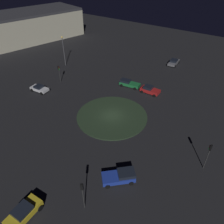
# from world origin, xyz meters

# --- Properties ---
(ground_plane) EXTENTS (119.68, 119.68, 0.00)m
(ground_plane) POSITION_xyz_m (0.00, 0.00, 0.00)
(ground_plane) COLOR black
(roundabout_island) EXTENTS (12.69, 12.69, 0.20)m
(roundabout_island) POSITION_xyz_m (0.00, 0.00, 0.10)
(roundabout_island) COLOR #263823
(roundabout_island) RESTS_ON ground_plane
(car_green) EXTENTS (4.62, 2.48, 1.41)m
(car_green) POSITION_xyz_m (-3.22, 11.03, 0.75)
(car_green) COLOR #1E7238
(car_green) RESTS_ON ground_plane
(car_yellow) EXTENTS (2.30, 4.13, 1.53)m
(car_yellow) POSITION_xyz_m (2.59, -20.60, 0.81)
(car_yellow) COLOR gold
(car_yellow) RESTS_ON ground_plane
(car_grey) EXTENTS (2.34, 4.54, 1.39)m
(car_grey) POSITION_xyz_m (0.39, 27.66, 0.74)
(car_grey) COLOR slate
(car_grey) RESTS_ON ground_plane
(car_red) EXTENTS (4.00, 2.16, 1.49)m
(car_red) POSITION_xyz_m (1.79, 11.19, 0.75)
(car_red) COLOR red
(car_red) RESTS_ON ground_plane
(car_blue) EXTENTS (4.32, 4.27, 1.48)m
(car_blue) POSITION_xyz_m (8.65, -10.47, 0.77)
(car_blue) COLOR #1E38A5
(car_blue) RESTS_ON ground_plane
(car_white) EXTENTS (4.02, 2.32, 1.33)m
(car_white) POSITION_xyz_m (-17.63, -1.67, 0.71)
(car_white) COLOR white
(car_white) RESTS_ON ground_plane
(traffic_light_east) EXTENTS (0.37, 0.33, 4.33)m
(traffic_light_east) POSITION_xyz_m (16.87, -2.26, 3.08)
(traffic_light_east) COLOR #2D2D2D
(traffic_light_east) RESTS_ON ground_plane
(traffic_light_west) EXTENTS (0.38, 0.34, 3.94)m
(traffic_light_west) POSITION_xyz_m (-16.99, 3.79, 2.81)
(traffic_light_west) COLOR #2D2D2D
(traffic_light_west) RESTS_ON ground_plane
(traffic_light_southeast) EXTENTS (0.36, 0.39, 4.38)m
(traffic_light_southeast) POSITION_xyz_m (7.33, -15.93, 3.11)
(traffic_light_southeast) COLOR #2D2D2D
(traffic_light_southeast) RESTS_ON ground_plane
(streetlamp_northwest) EXTENTS (0.50, 0.50, 7.55)m
(streetlamp_northwest) POSITION_xyz_m (-22.65, 11.03, 4.89)
(streetlamp_northwest) COLOR #4C4C51
(streetlamp_northwest) RESTS_ON ground_plane
(store_building) EXTENTS (23.46, 40.48, 8.80)m
(store_building) POSITION_xyz_m (-48.33, 17.64, 4.40)
(store_building) COLOR #B7B299
(store_building) RESTS_ON ground_plane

